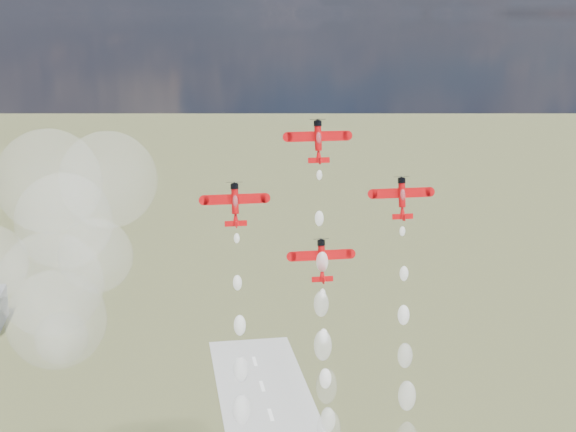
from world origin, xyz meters
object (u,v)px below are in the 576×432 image
Objects in this scene: plane_lead at (318,140)px; plane_left at (235,203)px; plane_slot at (322,259)px; plane_right at (402,197)px.

plane_lead is 19.28m from plane_left.
plane_left is 19.28m from plane_slot.
plane_left and plane_right have the same top height.
plane_lead reaches higher than plane_right.
plane_lead is 19.28m from plane_right.
plane_right is at bearing 0.00° from plane_left.
plane_left is 1.00× the size of plane_right.
plane_right is 1.00× the size of plane_slot.
plane_left is at bearing 180.00° from plane_right.
plane_right is 19.28m from plane_slot.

